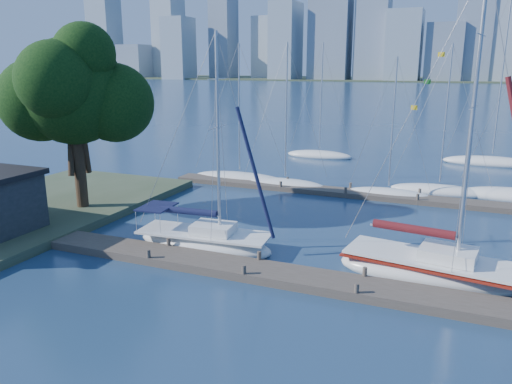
% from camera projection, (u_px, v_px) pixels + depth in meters
% --- Properties ---
extents(ground, '(700.00, 700.00, 0.00)m').
position_uv_depth(ground, '(252.00, 274.00, 23.01)').
color(ground, navy).
rests_on(ground, ground).
extents(near_dock, '(26.00, 2.00, 0.40)m').
position_uv_depth(near_dock, '(252.00, 270.00, 22.96)').
color(near_dock, '#443C32').
rests_on(near_dock, ground).
extents(far_dock, '(30.00, 1.80, 0.36)m').
position_uv_depth(far_dock, '(361.00, 194.00, 36.57)').
color(far_dock, '#443C32').
rests_on(far_dock, ground).
extents(shore, '(12.00, 22.00, 0.50)m').
position_uv_depth(shore, '(26.00, 212.00, 31.91)').
color(shore, '#38472D').
rests_on(shore, ground).
extents(far_shore, '(800.00, 100.00, 1.50)m').
position_uv_depth(far_shore, '(451.00, 80.00, 309.73)').
color(far_shore, '#38472D').
rests_on(far_shore, ground).
extents(tree, '(8.95, 8.16, 11.83)m').
position_uv_depth(tree, '(73.00, 89.00, 30.44)').
color(tree, '#332416').
rests_on(tree, ground).
extents(sailboat_navy, '(7.73, 3.06, 11.48)m').
position_uv_depth(sailboat_navy, '(204.00, 231.00, 26.10)').
color(sailboat_navy, white).
rests_on(sailboat_navy, ground).
extents(sailboat_maroon, '(8.69, 3.89, 13.82)m').
position_uv_depth(sailboat_maroon, '(434.00, 256.00, 22.36)').
color(sailboat_maroon, white).
rests_on(sailboat_maroon, ground).
extents(bg_boat_0, '(8.20, 2.40, 11.40)m').
position_uv_depth(bg_boat_0, '(240.00, 178.00, 41.57)').
color(bg_boat_0, white).
rests_on(bg_boat_0, ground).
extents(bg_boat_1, '(6.85, 4.22, 11.32)m').
position_uv_depth(bg_boat_1, '(285.00, 184.00, 39.44)').
color(bg_boat_1, white).
rests_on(bg_boat_1, ground).
extents(bg_boat_2, '(6.40, 3.42, 10.26)m').
position_uv_depth(bg_boat_2, '(388.00, 194.00, 36.48)').
color(bg_boat_2, white).
rests_on(bg_boat_2, ground).
extents(bg_boat_3, '(7.20, 2.38, 11.15)m').
position_uv_depth(bg_boat_3, '(439.00, 190.00, 37.43)').
color(bg_boat_3, white).
rests_on(bg_boat_3, ground).
extents(bg_boat_6, '(7.18, 3.34, 11.86)m').
position_uv_depth(bg_boat_6, '(319.00, 155.00, 52.07)').
color(bg_boat_6, white).
rests_on(bg_boat_6, ground).
extents(bg_boat_7, '(9.19, 5.50, 16.23)m').
position_uv_depth(bg_boat_7, '(492.00, 162.00, 48.07)').
color(bg_boat_7, white).
rests_on(bg_boat_7, ground).
extents(skyline, '(502.25, 51.31, 121.68)m').
position_uv_depth(skyline, '(499.00, 13.00, 266.24)').
color(skyline, '#8296A9').
rests_on(skyline, ground).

